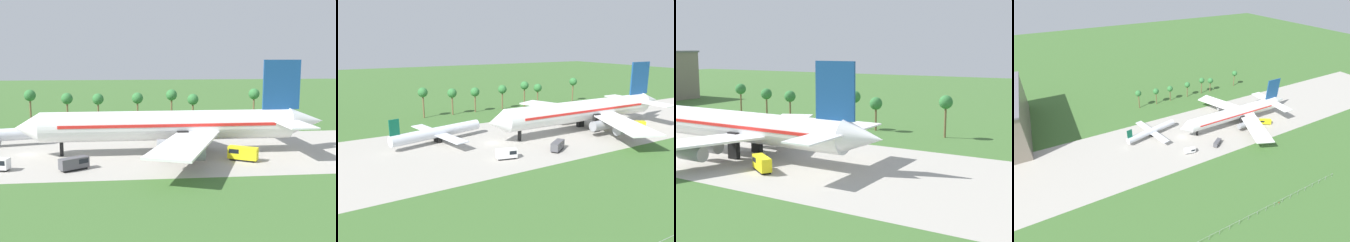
{
  "view_description": "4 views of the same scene",
  "coord_description": "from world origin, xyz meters",
  "views": [
    {
      "loc": [
        21.18,
        -93.98,
        21.57
      ],
      "look_at": [
        31.2,
        -2.06,
        7.35
      ],
      "focal_mm": 45.0,
      "sensor_mm": 36.0,
      "label": 1
    },
    {
      "loc": [
        -40.19,
        -77.73,
        27.38
      ],
      "look_at": [
        3.34,
        -2.06,
        6.35
      ],
      "focal_mm": 35.0,
      "sensor_mm": 36.0,
      "label": 2
    },
    {
      "loc": [
        104.02,
        -76.44,
        23.23
      ],
      "look_at": [
        59.06,
        -2.06,
        9.65
      ],
      "focal_mm": 50.0,
      "sensor_mm": 36.0,
      "label": 3
    },
    {
      "loc": [
        -52.25,
        -96.58,
        74.54
      ],
      "look_at": [
        2.88,
        5.0,
        6.0
      ],
      "focal_mm": 28.0,
      "sensor_mm": 36.0,
      "label": 4
    }
  ],
  "objects": [
    {
      "name": "jet_airliner",
      "position": [
        33.01,
        -2.06,
        6.28
      ],
      "size": [
        69.24,
        57.63,
        20.85
      ],
      "color": "white",
      "rests_on": "ground_plane"
    },
    {
      "name": "baggage_tug",
      "position": [
        45.84,
        -10.49,
        1.57
      ],
      "size": [
        6.28,
        4.92,
        2.95
      ],
      "color": "black",
      "rests_on": "ground_plane"
    },
    {
      "name": "palm_tree_row",
      "position": [
        25.87,
        40.36,
        8.49
      ],
      "size": [
        75.39,
        3.6,
        11.39
      ],
      "color": "brown",
      "rests_on": "ground_plane"
    }
  ]
}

